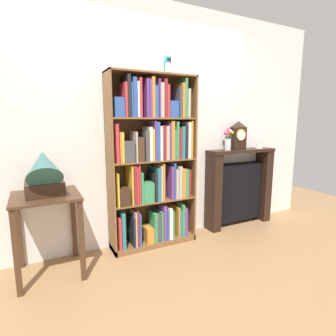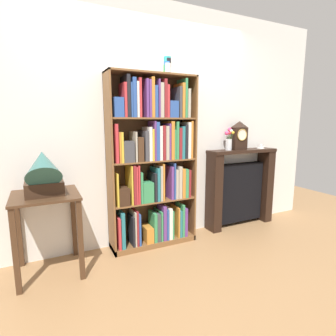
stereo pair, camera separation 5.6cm
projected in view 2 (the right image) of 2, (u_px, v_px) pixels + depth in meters
ground_plane at (159, 250)px, 2.97m from camera, size 7.73×6.40×0.02m
wall_back at (154, 126)px, 3.08m from camera, size 4.73×0.08×2.68m
bookshelf at (154, 164)px, 2.95m from camera, size 0.97×0.28×1.88m
cup_stack at (167, 66)px, 2.82m from camera, size 0.08×0.08×0.17m
side_table_left at (47, 214)px, 2.43m from camera, size 0.56×0.55×0.75m
gramophone at (43, 173)px, 2.30m from camera, size 0.31×0.45×0.48m
fireplace_mantel at (240, 188)px, 3.61m from camera, size 0.98×0.24×1.03m
mantel_clock at (239, 135)px, 3.44m from camera, size 0.20×0.12×0.36m
flower_vase at (229, 140)px, 3.39m from camera, size 0.11×0.12×0.28m
teacup_with_saucer at (261, 147)px, 3.63m from camera, size 0.12×0.11×0.06m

